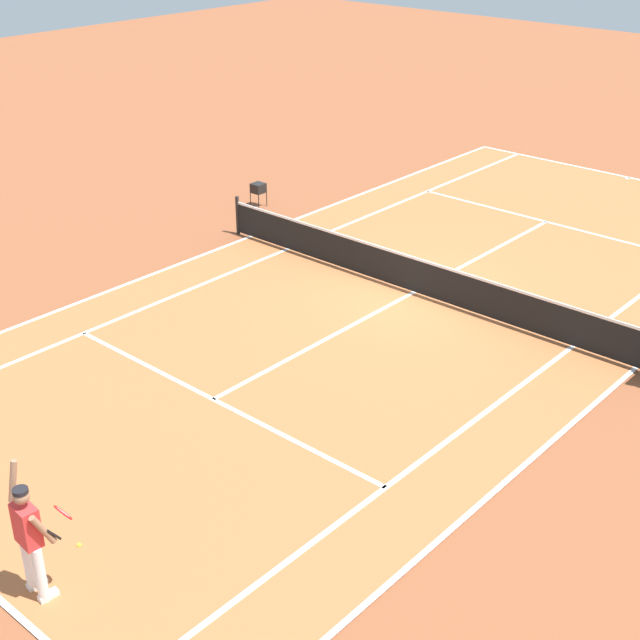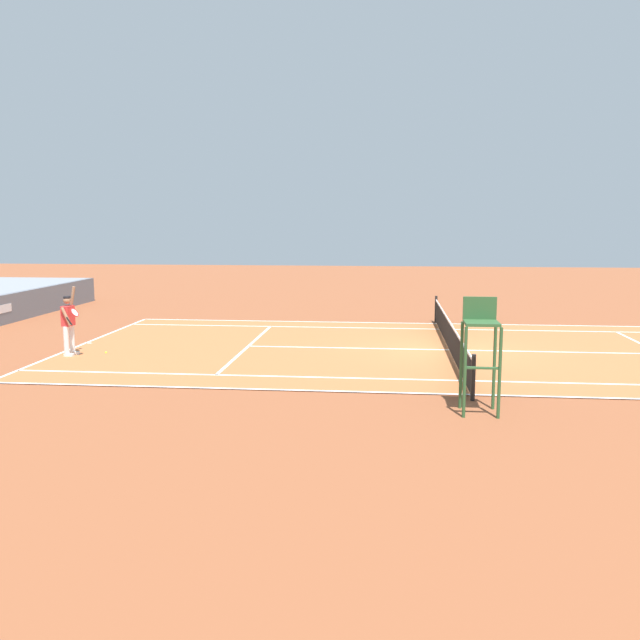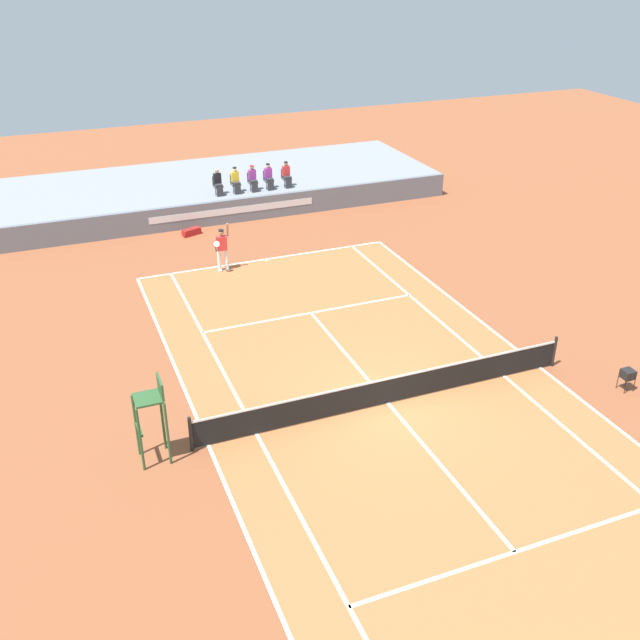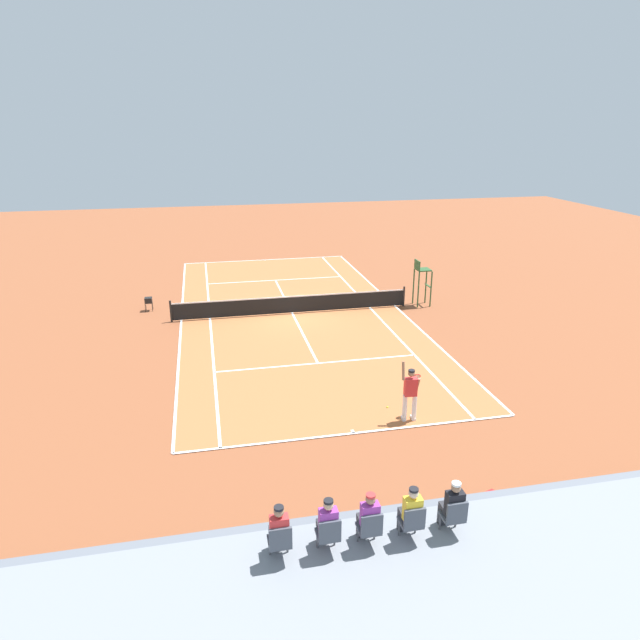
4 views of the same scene
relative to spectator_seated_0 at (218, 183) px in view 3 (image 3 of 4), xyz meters
name	(u,v)px [view 3 (image 3 of 4)]	position (x,y,z in m)	size (l,w,h in m)	color
ground_plane	(388,404)	(0.41, -17.93, -1.78)	(80.00, 80.00, 0.00)	brown
court	(388,404)	(0.41, -17.93, -1.77)	(11.08, 23.88, 0.03)	#B76638
net	(389,389)	(0.41, -17.93, -1.26)	(11.98, 0.10, 1.07)	black
barrier_wall	(233,211)	(0.41, -0.96, -1.19)	(23.36, 0.25, 1.17)	slate
bleacher_platform	(212,188)	(0.41, 3.06, -1.19)	(23.36, 7.80, 1.17)	gray
spectator_seated_0	(218,183)	(0.00, 0.00, 0.00)	(0.44, 0.60, 1.27)	#474C56
spectator_seated_1	(236,181)	(0.90, 0.00, 0.00)	(0.44, 0.60, 1.27)	#474C56
spectator_seated_2	(253,179)	(1.78, 0.00, 0.00)	(0.44, 0.60, 1.27)	#474C56
spectator_seated_3	(269,177)	(2.61, 0.00, 0.00)	(0.44, 0.60, 1.27)	#474C56
spectator_seated_4	(287,175)	(3.56, 0.00, 0.00)	(0.44, 0.60, 1.27)	#474C56
tennis_player	(222,248)	(-1.57, -6.48, -0.78)	(0.79, 0.62, 2.08)	white
tennis_ball	(239,277)	(-1.15, -7.42, -1.74)	(0.07, 0.07, 0.07)	#D1E533
umpire_chair	(152,410)	(-6.46, -17.93, -0.22)	(0.77, 0.77, 2.44)	#2D562D
equipment_bag	(192,232)	(-1.88, -1.92, -1.62)	(0.96, 0.61, 0.32)	red
ball_hopper	(628,374)	(7.54, -19.92, -1.21)	(0.36, 0.36, 0.70)	black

